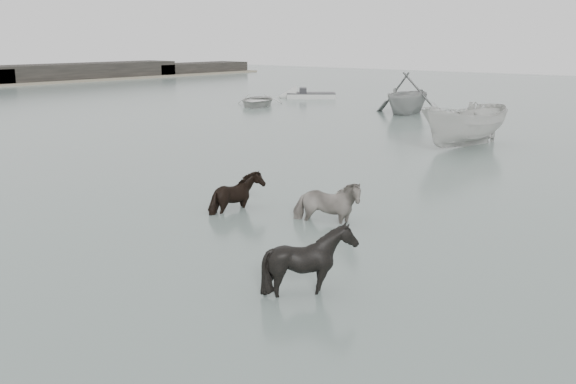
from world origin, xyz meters
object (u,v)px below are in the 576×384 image
at_px(pony_pinto, 326,193).
at_px(pony_black, 310,253).
at_px(rowboat_lead, 257,99).
at_px(pony_dark, 237,185).

height_order(pony_pinto, pony_black, pony_black).
height_order(pony_pinto, rowboat_lead, pony_pinto).
distance_m(pony_black, rowboat_lead, 31.22).
distance_m(pony_dark, rowboat_lead, 25.77).
bearing_deg(pony_pinto, pony_dark, 79.09).
bearing_deg(rowboat_lead, pony_pinto, -76.85).
bearing_deg(pony_dark, pony_black, -146.33).
height_order(pony_pinto, pony_dark, pony_pinto).
xyz_separation_m(pony_pinto, pony_black, (2.32, -3.64, 0.00)).
bearing_deg(pony_black, pony_dark, 47.55).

